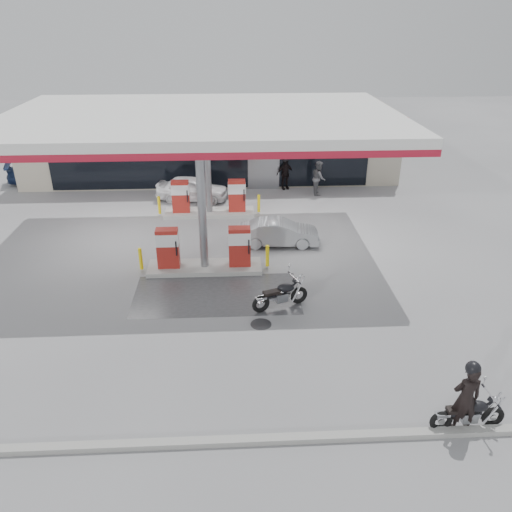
{
  "coord_description": "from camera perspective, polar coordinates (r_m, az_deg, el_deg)",
  "views": [
    {
      "loc": [
        1.12,
        -15.73,
        9.32
      ],
      "look_at": [
        1.98,
        0.67,
        1.2
      ],
      "focal_mm": 35.0,
      "sensor_mm": 36.0,
      "label": 1
    }
  ],
  "objects": [
    {
      "name": "parked_motorcycle",
      "position": [
        17.27,
        2.9,
        -4.51
      ],
      "size": [
        2.03,
        1.0,
        1.08
      ],
      "rotation": [
        0.0,
        0.0,
        0.35
      ],
      "color": "black",
      "rests_on": "ground"
    },
    {
      "name": "pump_island_far",
      "position": [
        25.27,
        -5.38,
        6.27
      ],
      "size": [
        5.14,
        1.3,
        1.78
      ],
      "color": "#9E9E99",
      "rests_on": "ground"
    },
    {
      "name": "canopy",
      "position": [
        21.15,
        -6.18,
        15.12
      ],
      "size": [
        16.0,
        10.02,
        5.51
      ],
      "color": "silver",
      "rests_on": "ground"
    },
    {
      "name": "parked_car_left",
      "position": [
        32.91,
        -22.91,
        8.93
      ],
      "size": [
        4.64,
        2.89,
        1.26
      ],
      "primitive_type": "imported",
      "rotation": [
        0.0,
        0.0,
        1.85
      ],
      "color": "#142143",
      "rests_on": "ground"
    },
    {
      "name": "biker_walking",
      "position": [
        28.96,
        3.34,
        9.36
      ],
      "size": [
        1.14,
        0.77,
        1.8
      ],
      "primitive_type": "imported",
      "rotation": [
        0.0,
        0.0,
        0.35
      ],
      "color": "black",
      "rests_on": "ground"
    },
    {
      "name": "hatchback_silver",
      "position": [
        21.86,
        2.67,
        2.69
      ],
      "size": [
        3.53,
        1.39,
        1.14
      ],
      "primitive_type": "imported",
      "rotation": [
        0.0,
        0.0,
        1.52
      ],
      "color": "#9DA0A5",
      "rests_on": "ground"
    },
    {
      "name": "kerb",
      "position": [
        12.76,
        -7.55,
        -20.4
      ],
      "size": [
        28.0,
        0.25,
        0.15
      ],
      "primitive_type": "cube",
      "color": "gray",
      "rests_on": "ground"
    },
    {
      "name": "drain_cover",
      "position": [
        16.62,
        0.57,
        -7.8
      ],
      "size": [
        0.7,
        0.7,
        0.01
      ],
      "primitive_type": "cylinder",
      "color": "#38383A",
      "rests_on": "ground"
    },
    {
      "name": "store_building",
      "position": [
        32.52,
        -5.01,
        13.22
      ],
      "size": [
        22.0,
        8.22,
        4.0
      ],
      "color": "#ACA490",
      "rests_on": "ground"
    },
    {
      "name": "ground",
      "position": [
        18.32,
        -6.09,
        -4.44
      ],
      "size": [
        90.0,
        90.0,
        0.0
      ],
      "primitive_type": "plane",
      "color": "gray",
      "rests_on": "ground"
    },
    {
      "name": "main_motorcycle",
      "position": [
        13.83,
        23.2,
        -16.27
      ],
      "size": [
        1.93,
        0.74,
        0.99
      ],
      "rotation": [
        0.0,
        0.0,
        0.06
      ],
      "color": "black",
      "rests_on": "ground"
    },
    {
      "name": "wet_patch",
      "position": [
        18.29,
        -4.52,
        -4.41
      ],
      "size": [
        6.0,
        3.0,
        0.0
      ],
      "primitive_type": "cube",
      "color": "#4C4C4F",
      "rests_on": "ground"
    },
    {
      "name": "sedan_white",
      "position": [
        27.42,
        -7.32,
        7.67
      ],
      "size": [
        4.04,
        2.16,
        1.31
      ],
      "primitive_type": "imported",
      "rotation": [
        0.0,
        0.0,
        1.4
      ],
      "color": "white",
      "rests_on": "ground"
    },
    {
      "name": "pump_island_near",
      "position": [
        19.74,
        -5.94,
        0.3
      ],
      "size": [
        5.14,
        1.3,
        1.78
      ],
      "color": "#9E9E99",
      "rests_on": "ground"
    },
    {
      "name": "attendant",
      "position": [
        28.25,
        7.18,
        8.85
      ],
      "size": [
        0.75,
        0.95,
        1.88
      ],
      "primitive_type": "imported",
      "rotation": [
        0.0,
        0.0,
        1.53
      ],
      "color": "#595A5E",
      "rests_on": "ground"
    },
    {
      "name": "biker_main",
      "position": [
        13.41,
        22.86,
        -14.77
      ],
      "size": [
        0.7,
        0.46,
        1.91
      ],
      "primitive_type": "imported",
      "rotation": [
        0.0,
        0.0,
        3.14
      ],
      "color": "black",
      "rests_on": "ground"
    }
  ]
}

